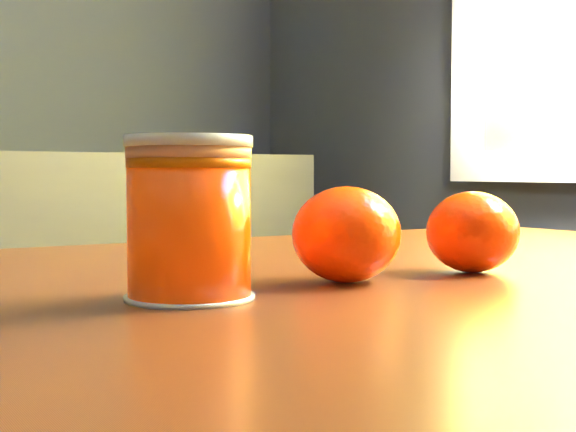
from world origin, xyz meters
name	(u,v)px	position (x,y,z in m)	size (l,w,h in m)	color
table	(367,402)	(0.99, 0.00, 0.68)	(1.09, 0.81, 0.78)	brown
juice_glass	(189,219)	(0.83, -0.05, 0.83)	(0.08, 0.08, 0.10)	#EB3804
orange_front	(346,234)	(0.95, -0.03, 0.81)	(0.08, 0.08, 0.07)	#FF3C05
orange_back	(472,232)	(1.07, -0.03, 0.81)	(0.07, 0.07, 0.06)	#FF3C05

